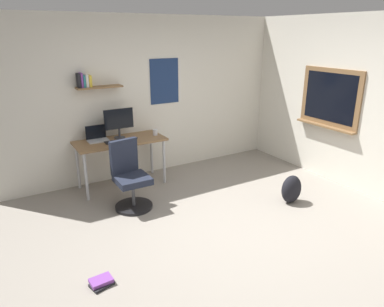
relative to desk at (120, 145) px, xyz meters
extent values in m
plane|color=gray|center=(0.66, -2.06, -0.68)|extent=(5.20, 5.20, 0.00)
cube|color=silver|center=(0.66, 0.39, 0.62)|extent=(5.00, 0.10, 2.60)
cube|color=olive|center=(-0.18, 0.24, 0.87)|extent=(0.68, 0.20, 0.02)
cube|color=navy|center=(0.95, 0.33, 0.87)|extent=(0.52, 0.01, 0.74)
cube|color=black|center=(-0.47, 0.26, 0.99)|extent=(0.04, 0.14, 0.20)
cube|color=#7A3D99|center=(-0.44, 0.26, 0.99)|extent=(0.03, 0.14, 0.21)
cube|color=teal|center=(-0.40, 0.26, 0.97)|extent=(0.03, 0.14, 0.17)
cube|color=silver|center=(-0.36, 0.26, 0.98)|extent=(0.04, 0.14, 0.18)
cube|color=gold|center=(-0.32, 0.26, 0.97)|extent=(0.04, 0.14, 0.17)
cube|color=silver|center=(3.11, -2.06, 0.62)|extent=(0.10, 5.00, 2.60)
cube|color=olive|center=(3.04, -1.34, 0.67)|extent=(0.04, 1.10, 0.90)
cube|color=black|center=(3.03, -1.34, 0.67)|extent=(0.01, 0.94, 0.76)
cube|color=olive|center=(3.00, -1.34, 0.21)|extent=(0.12, 1.10, 0.03)
cube|color=olive|center=(0.00, 0.00, 0.07)|extent=(1.36, 0.61, 0.03)
cylinder|color=#B7B7BC|center=(-0.62, -0.25, -0.31)|extent=(0.04, 0.04, 0.73)
cylinder|color=#B7B7BC|center=(0.62, -0.25, -0.31)|extent=(0.04, 0.04, 0.73)
cylinder|color=#B7B7BC|center=(-0.62, 0.25, -0.31)|extent=(0.04, 0.04, 0.73)
cylinder|color=#B7B7BC|center=(0.62, 0.25, -0.31)|extent=(0.04, 0.04, 0.73)
cylinder|color=black|center=(-0.14, -0.81, -0.66)|extent=(0.52, 0.52, 0.04)
cylinder|color=#4C4C51|center=(-0.14, -0.81, -0.47)|extent=(0.05, 0.05, 0.34)
cube|color=#1E2333|center=(-0.14, -0.81, -0.25)|extent=(0.44, 0.44, 0.09)
cube|color=#1E2333|center=(-0.17, -0.61, 0.03)|extent=(0.41, 0.13, 0.48)
cube|color=#ADAFB5|center=(-0.31, 0.11, 0.09)|extent=(0.31, 0.21, 0.02)
cube|color=black|center=(-0.31, 0.21, 0.21)|extent=(0.31, 0.01, 0.21)
cylinder|color=#38383D|center=(0.03, 0.11, 0.09)|extent=(0.17, 0.17, 0.01)
cylinder|color=#38383D|center=(0.03, 0.11, 0.17)|extent=(0.03, 0.03, 0.14)
cube|color=black|center=(0.03, 0.10, 0.39)|extent=(0.46, 0.02, 0.31)
cube|color=black|center=(-0.07, -0.08, 0.09)|extent=(0.37, 0.13, 0.02)
ellipsoid|color=#262628|center=(0.21, -0.08, 0.10)|extent=(0.10, 0.06, 0.03)
cylinder|color=silver|center=(0.58, -0.03, 0.13)|extent=(0.08, 0.08, 0.09)
ellipsoid|color=black|center=(1.87, -1.80, -0.47)|extent=(0.32, 0.22, 0.41)
cube|color=black|center=(-1.01, -2.17, -0.66)|extent=(0.24, 0.20, 0.03)
cube|color=#7A3D99|center=(-1.01, -2.15, -0.63)|extent=(0.22, 0.16, 0.04)
camera|label=1|loc=(-1.69, -5.05, 1.66)|focal=33.15mm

